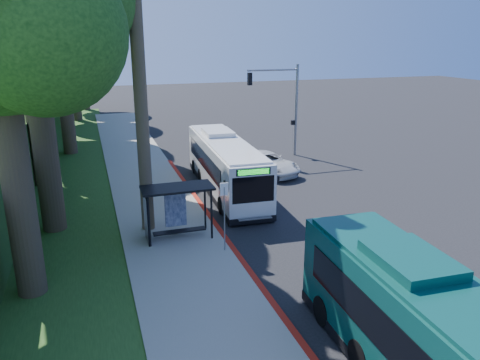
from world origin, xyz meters
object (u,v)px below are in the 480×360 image
object	(u,v)px
white_bus	(225,164)
teal_bus	(451,358)
bus_shelter	(172,202)
pickup	(266,163)

from	to	relation	value
white_bus	teal_bus	distance (m)	18.65
bus_shelter	teal_bus	world-z (taller)	teal_bus
white_bus	teal_bus	world-z (taller)	teal_bus
teal_bus	pickup	xyz separation A→B (m)	(3.67, 21.30, -1.00)
teal_bus	pickup	size ratio (longest dim) A/B	2.30
white_bus	pickup	bearing A→B (deg)	38.12
white_bus	pickup	world-z (taller)	white_bus
bus_shelter	pickup	size ratio (longest dim) A/B	0.61
teal_bus	white_bus	bearing A→B (deg)	92.50
bus_shelter	white_bus	size ratio (longest dim) A/B	0.28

